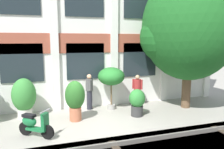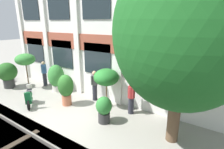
{
  "view_description": "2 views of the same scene",
  "coord_description": "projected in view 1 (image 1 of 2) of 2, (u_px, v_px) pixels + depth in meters",
  "views": [
    {
      "loc": [
        -1.92,
        -7.81,
        3.23
      ],
      "look_at": [
        0.84,
        0.9,
        1.8
      ],
      "focal_mm": 35.0,
      "sensor_mm": 36.0,
      "label": 1
    },
    {
      "loc": [
        5.86,
        -4.85,
        4.16
      ],
      "look_at": [
        1.45,
        1.7,
        1.79
      ],
      "focal_mm": 28.0,
      "sensor_mm": 36.0,
      "label": 2
    }
  ],
  "objects": [
    {
      "name": "potted_plant_fluted_column",
      "position": [
        75.0,
        98.0,
        8.77
      ],
      "size": [
        0.8,
        0.8,
        1.64
      ],
      "color": "#B76647",
      "rests_on": "ground"
    },
    {
      "name": "potted_plant_ribbed_drum",
      "position": [
        24.0,
        96.0,
        9.13
      ],
      "size": [
        0.99,
        0.99,
        1.68
      ],
      "color": "beige",
      "rests_on": "ground"
    },
    {
      "name": "resident_by_doorway",
      "position": [
        137.0,
        90.0,
        10.75
      ],
      "size": [
        0.41,
        0.39,
        1.56
      ],
      "rotation": [
        0.0,
        0.0,
        -2.32
      ],
      "color": "#282833",
      "rests_on": "ground"
    },
    {
      "name": "apartment_facade",
      "position": [
        84.0,
        23.0,
        10.31
      ],
      "size": [
        14.42,
        0.64,
        8.12
      ],
      "color": "silver",
      "rests_on": "ground"
    },
    {
      "name": "scooter_near_curb",
      "position": [
        34.0,
        124.0,
        7.33
      ],
      "size": [
        1.15,
        0.91,
        0.98
      ],
      "rotation": [
        0.0,
        0.0,
        5.63
      ],
      "color": "black",
      "rests_on": "ground"
    },
    {
      "name": "broadleaf_tree",
      "position": [
        189.0,
        29.0,
        10.1
      ],
      "size": [
        4.61,
        4.39,
        6.4
      ],
      "color": "brown",
      "rests_on": "ground"
    },
    {
      "name": "ground_plane",
      "position": [
        98.0,
        125.0,
        8.43
      ],
      "size": [
        80.0,
        80.0,
        0.0
      ],
      "primitive_type": "plane",
      "color": "#9E998E"
    },
    {
      "name": "potted_plant_low_pan",
      "position": [
        111.0,
        77.0,
        10.17
      ],
      "size": [
        1.25,
        1.25,
        1.99
      ],
      "color": "gray",
      "rests_on": "ground"
    },
    {
      "name": "resident_near_plants",
      "position": [
        89.0,
        91.0,
        10.23
      ],
      "size": [
        0.34,
        0.53,
        1.68
      ],
      "rotation": [
        0.0,
        0.0,
        -0.07
      ],
      "color": "#282833",
      "rests_on": "ground"
    },
    {
      "name": "potted_plant_stone_basin",
      "position": [
        137.0,
        101.0,
        9.35
      ],
      "size": [
        0.69,
        0.69,
        1.18
      ],
      "color": "#333333",
      "rests_on": "ground"
    }
  ]
}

